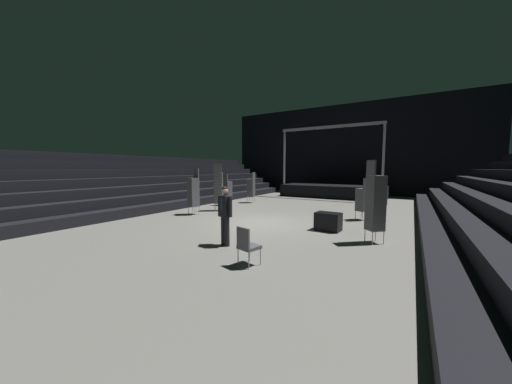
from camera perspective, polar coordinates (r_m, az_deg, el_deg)
name	(u,v)px	position (r m, az deg, el deg)	size (l,w,h in m)	color
ground_plane	(260,224)	(11.06, 0.83, -7.11)	(22.00, 30.00, 0.10)	slate
arena_end_wall	(344,150)	(24.98, 18.71, 8.84)	(22.00, 0.30, 8.00)	black
bleacher_bank_left	(151,180)	(17.27, -22.09, 2.41)	(5.25, 24.00, 3.15)	black
stage_riser	(332,190)	(21.53, 16.39, 0.42)	(7.89, 2.78, 5.48)	black
man_with_tie	(225,212)	(7.77, -6.86, -4.42)	(0.57, 0.33, 1.79)	black
chair_stack_front_left	(193,192)	(13.29, -13.60, 0.08)	(0.52, 0.52, 2.31)	#B2B5BA
chair_stack_front_right	(363,199)	(12.50, 22.41, -1.46)	(0.60, 0.60, 1.88)	#B2B5BA
chair_stack_mid_left	(227,190)	(16.31, -6.32, 0.54)	(0.48, 0.48, 1.96)	#B2B5BA
chair_stack_mid_right	(375,202)	(8.75, 24.79, -2.05)	(0.62, 0.62, 2.56)	#B2B5BA
chair_stack_mid_centre	(251,187)	(17.40, -1.08, 1.00)	(0.49, 0.49, 2.05)	#B2B5BA
chair_stack_rear_left	(381,196)	(15.17, 25.82, -0.79)	(0.59, 0.59, 1.71)	#B2B5BA
chair_stack_rear_right	(218,187)	(14.24, -8.27, 1.02)	(0.60, 0.60, 2.56)	#B2B5BA
equipment_road_case	(328,222)	(10.07, 15.59, -6.29)	(0.90, 0.60, 0.67)	black
loose_chair_near_man	(247,244)	(6.24, -1.99, -11.35)	(0.54, 0.54, 0.95)	#B2B5BA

